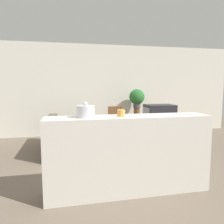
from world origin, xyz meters
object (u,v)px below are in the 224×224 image
Objects in this scene: couch at (64,139)px; television at (159,116)px; potted_plant at (137,97)px; decorative_bowl at (86,111)px; wooden_chair at (116,121)px.

couch is 2.57× the size of television.
couch is at bearing -150.32° from potted_plant.
television is 2.81m from decorative_bowl.
decorative_bowl is at bearing -82.39° from couch.
couch is 2.61m from potted_plant.
television is at bearing -86.54° from potted_plant.
wooden_chair is 3.33m from decorative_bowl.
television is 0.75× the size of wooden_chair.
potted_plant reaches higher than wooden_chair.
wooden_chair is at bearing 127.45° from television.
decorative_bowl reaches higher than television.
couch is 2.29m from television.
potted_plant is (0.73, 0.35, 0.62)m from wooden_chair.
couch is 7.44× the size of decorative_bowl.
television is at bearing -52.55° from wooden_chair.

